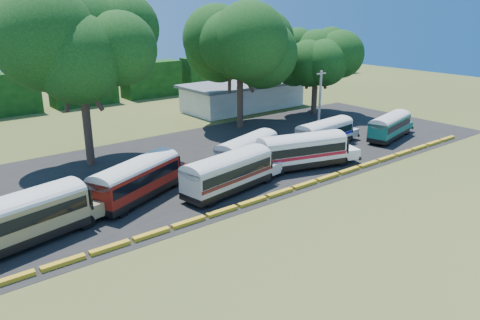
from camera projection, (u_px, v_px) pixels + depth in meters
ground at (301, 194)px, 39.26m from camera, size 160.00×160.00×0.00m
asphalt_strip at (225, 157)px, 48.76m from camera, size 64.00×24.00×0.02m
curb at (292, 189)px, 39.95m from camera, size 53.70×0.45×0.30m
terminal_building at (243, 95)px, 71.56m from camera, size 19.00×9.00×4.00m
treeline_backdrop at (84, 86)px, 73.98m from camera, size 130.00×4.00×6.00m
bus_beige at (20, 216)px, 30.22m from camera, size 11.24×4.84×3.59m
bus_red at (138, 177)px, 37.52m from camera, size 10.46×6.49×3.40m
bus_cream_west at (229, 171)px, 39.06m from camera, size 10.64×4.19×3.41m
bus_cream_east at (248, 149)px, 45.46m from camera, size 9.73×5.05×3.11m
bus_white_red at (304, 149)px, 44.95m from camera, size 10.78×5.29×3.44m
bus_white_blue at (326, 132)px, 51.96m from camera, size 9.48×3.17×3.06m
bus_teal at (390, 125)px, 54.89m from camera, size 9.50×4.36×3.03m
tree_west at (78, 37)px, 42.78m from camera, size 11.86×11.86×16.73m
tree_center at (240, 44)px, 57.65m from camera, size 11.98×11.98×14.95m
tree_east at (316, 53)px, 65.76m from camera, size 8.91×8.91×12.01m
utility_pole at (320, 99)px, 58.88m from camera, size 1.60×0.30×7.44m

